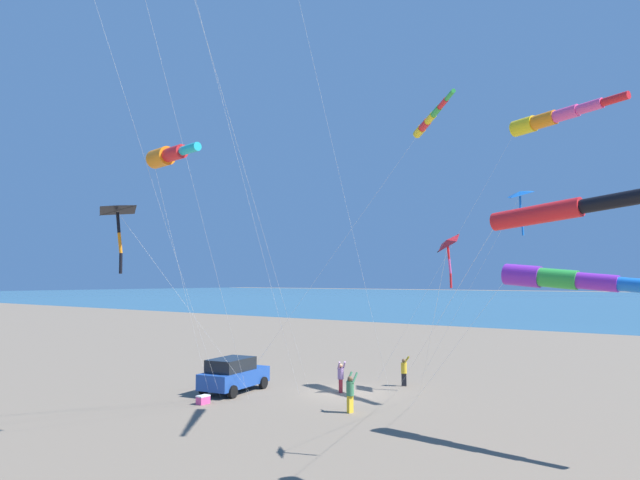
# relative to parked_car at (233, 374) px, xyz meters

# --- Properties ---
(ground_plane) EXTENTS (600.00, 600.00, 0.00)m
(ground_plane) POSITION_rel_parked_car_xyz_m (-3.50, 5.04, -0.95)
(ground_plane) COLOR #756654
(parked_car) EXTENTS (4.55, 2.64, 1.85)m
(parked_car) POSITION_rel_parked_car_xyz_m (0.00, 0.00, 0.00)
(parked_car) COLOR #1E479E
(parked_car) RESTS_ON ground_plane
(cooler_box) EXTENTS (0.62, 0.42, 0.42)m
(cooler_box) POSITION_rel_parked_car_xyz_m (3.02, 0.94, -0.74)
(cooler_box) COLOR #EF4C93
(cooler_box) RESTS_ON ground_plane
(person_adult_flyer) EXTENTS (0.55, 0.61, 1.71)m
(person_adult_flyer) POSITION_rel_parked_car_xyz_m (-7.08, 6.64, -0.02)
(person_adult_flyer) COLOR #232328
(person_adult_flyer) RESTS_ON ground_plane
(person_child_green_jacket) EXTENTS (0.57, 0.45, 1.83)m
(person_child_green_jacket) POSITION_rel_parked_car_xyz_m (0.26, 7.79, 0.04)
(person_child_green_jacket) COLOR gold
(person_child_green_jacket) RESTS_ON ground_plane
(person_child_grey_jacket) EXTENTS (0.59, 0.61, 1.69)m
(person_child_grey_jacket) POSITION_rel_parked_car_xyz_m (-3.36, 4.78, -0.03)
(person_child_grey_jacket) COLOR #B72833
(person_child_grey_jacket) RESTS_ON ground_plane
(kite_delta_white_trailing) EXTENTS (10.26, 6.57, 7.67)m
(kite_delta_white_trailing) POSITION_rel_parked_car_xyz_m (4.22, 14.41, 6.35)
(kite_delta_white_trailing) COLOR red
(kite_delta_white_trailing) RESTS_ON ground_plane
(kite_windsock_teal_far_right) EXTENTS (3.16, 12.37, 6.73)m
(kite_windsock_teal_far_right) POSITION_rel_parked_car_xyz_m (0.12, 17.41, 5.15)
(kite_windsock_teal_far_right) COLOR purple
(kite_windsock_teal_far_right) RESTS_ON ground_plane
(kite_windsock_purple_drifting) EXTENTS (12.24, 16.91, 8.57)m
(kite_windsock_purple_drifting) POSITION_rel_parked_car_xyz_m (6.46, 19.31, 7.07)
(kite_windsock_purple_drifting) COLOR red
(kite_windsock_purple_drifting) RESTS_ON ground_plane
(kite_delta_yellow_midlevel) EXTENTS (1.77, 7.26, 11.07)m
(kite_delta_yellow_midlevel) POSITION_rel_parked_car_xyz_m (-8.76, 12.92, 9.75)
(kite_delta_yellow_midlevel) COLOR blue
(kite_delta_yellow_midlevel) RESTS_ON ground_plane
(kite_windsock_black_fish_shape) EXTENTS (5.71, 16.10, 13.18)m
(kite_windsock_black_fish_shape) POSITION_rel_parked_car_xyz_m (0.70, 12.09, 11.86)
(kite_windsock_black_fish_shape) COLOR yellow
(kite_windsock_black_fish_shape) RESTS_ON ground_plane
(kite_delta_rainbow_low_near) EXTENTS (10.44, 2.38, 9.21)m
(kite_delta_rainbow_low_near) POSITION_rel_parked_car_xyz_m (9.11, 2.51, 7.90)
(kite_delta_rainbow_low_near) COLOR black
(kite_delta_rainbow_low_near) RESTS_ON ground_plane
(kite_windsock_striped_overhead) EXTENTS (2.78, 14.31, 15.00)m
(kite_windsock_striped_overhead) POSITION_rel_parked_car_xyz_m (-8.48, 14.72, 13.63)
(kite_windsock_striped_overhead) COLOR yellow
(kite_windsock_striped_overhead) RESTS_ON ground_plane
(kite_windsock_green_low_center) EXTENTS (6.33, 5.81, 11.57)m
(kite_windsock_green_low_center) POSITION_rel_parked_car_xyz_m (7.69, 3.83, 10.23)
(kite_windsock_green_low_center) COLOR orange
(kite_windsock_green_low_center) RESTS_ON ground_plane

